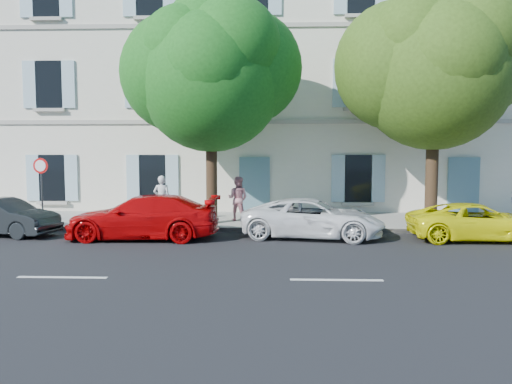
{
  "coord_description": "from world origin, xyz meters",
  "views": [
    {
      "loc": [
        -1.34,
        -14.6,
        2.79
      ],
      "look_at": [
        -1.96,
        2.0,
        1.4
      ],
      "focal_mm": 35.0,
      "sensor_mm": 36.0,
      "label": 1
    }
  ],
  "objects_px": {
    "car_yellow_supercar": "(477,222)",
    "car_dark_sedan": "(3,217)",
    "road_sign": "(41,177)",
    "pedestrian_b": "(238,199)",
    "car_red_coupe": "(143,217)",
    "tree_right": "(435,74)",
    "tree_left": "(211,80)",
    "car_white_coupe": "(313,218)",
    "pedestrian_a": "(162,199)"
  },
  "relations": [
    {
      "from": "car_yellow_supercar",
      "to": "car_dark_sedan",
      "type": "bearing_deg",
      "value": 89.27
    },
    {
      "from": "road_sign",
      "to": "pedestrian_b",
      "type": "xyz_separation_m",
      "value": [
        6.9,
        1.28,
        -0.88
      ]
    },
    {
      "from": "car_yellow_supercar",
      "to": "road_sign",
      "type": "bearing_deg",
      "value": 83.4
    },
    {
      "from": "car_red_coupe",
      "to": "tree_right",
      "type": "height_order",
      "value": "tree_right"
    },
    {
      "from": "car_yellow_supercar",
      "to": "tree_left",
      "type": "xyz_separation_m",
      "value": [
        -8.56,
        2.31,
        4.71
      ]
    },
    {
      "from": "car_white_coupe",
      "to": "road_sign",
      "type": "relative_size",
      "value": 1.9
    },
    {
      "from": "car_white_coupe",
      "to": "pedestrian_b",
      "type": "distance_m",
      "value": 3.85
    },
    {
      "from": "car_yellow_supercar",
      "to": "pedestrian_a",
      "type": "bearing_deg",
      "value": 76.71
    },
    {
      "from": "tree_left",
      "to": "pedestrian_a",
      "type": "distance_m",
      "value": 4.67
    },
    {
      "from": "car_white_coupe",
      "to": "tree_right",
      "type": "distance_m",
      "value": 6.88
    },
    {
      "from": "car_white_coupe",
      "to": "pedestrian_a",
      "type": "distance_m",
      "value": 5.85
    },
    {
      "from": "car_red_coupe",
      "to": "pedestrian_a",
      "type": "distance_m",
      "value": 2.7
    },
    {
      "from": "tree_right",
      "to": "car_red_coupe",
      "type": "bearing_deg",
      "value": -165.3
    },
    {
      "from": "road_sign",
      "to": "pedestrian_a",
      "type": "distance_m",
      "value": 4.29
    },
    {
      "from": "car_yellow_supercar",
      "to": "car_red_coupe",
      "type": "bearing_deg",
      "value": 91.17
    },
    {
      "from": "car_red_coupe",
      "to": "pedestrian_b",
      "type": "relative_size",
      "value": 2.88
    },
    {
      "from": "car_dark_sedan",
      "to": "tree_right",
      "type": "relative_size",
      "value": 0.45
    },
    {
      "from": "road_sign",
      "to": "pedestrian_a",
      "type": "height_order",
      "value": "road_sign"
    },
    {
      "from": "car_red_coupe",
      "to": "road_sign",
      "type": "bearing_deg",
      "value": -115.1
    },
    {
      "from": "car_white_coupe",
      "to": "pedestrian_a",
      "type": "relative_size",
      "value": 2.62
    },
    {
      "from": "tree_right",
      "to": "road_sign",
      "type": "xyz_separation_m",
      "value": [
        -13.89,
        -0.63,
        -3.62
      ]
    },
    {
      "from": "tree_left",
      "to": "tree_right",
      "type": "height_order",
      "value": "tree_right"
    },
    {
      "from": "car_yellow_supercar",
      "to": "pedestrian_a",
      "type": "height_order",
      "value": "pedestrian_a"
    },
    {
      "from": "tree_right",
      "to": "tree_left",
      "type": "bearing_deg",
      "value": -179.32
    },
    {
      "from": "tree_right",
      "to": "pedestrian_a",
      "type": "xyz_separation_m",
      "value": [
        -9.75,
        0.12,
        -4.47
      ]
    },
    {
      "from": "car_red_coupe",
      "to": "car_yellow_supercar",
      "type": "distance_m",
      "value": 10.43
    },
    {
      "from": "car_red_coupe",
      "to": "pedestrian_b",
      "type": "xyz_separation_m",
      "value": [
        2.76,
        3.21,
        0.29
      ]
    },
    {
      "from": "car_red_coupe",
      "to": "road_sign",
      "type": "height_order",
      "value": "road_sign"
    },
    {
      "from": "pedestrian_b",
      "to": "car_dark_sedan",
      "type": "bearing_deg",
      "value": 36.18
    },
    {
      "from": "car_dark_sedan",
      "to": "road_sign",
      "type": "height_order",
      "value": "road_sign"
    },
    {
      "from": "car_red_coupe",
      "to": "pedestrian_a",
      "type": "bearing_deg",
      "value": 179.82
    },
    {
      "from": "car_yellow_supercar",
      "to": "pedestrian_b",
      "type": "xyz_separation_m",
      "value": [
        -7.67,
        3.05,
        0.4
      ]
    },
    {
      "from": "car_red_coupe",
      "to": "tree_left",
      "type": "distance_m",
      "value": 5.54
    },
    {
      "from": "pedestrian_a",
      "to": "car_white_coupe",
      "type": "bearing_deg",
      "value": 154.62
    },
    {
      "from": "car_white_coupe",
      "to": "pedestrian_b",
      "type": "height_order",
      "value": "pedestrian_b"
    },
    {
      "from": "car_dark_sedan",
      "to": "tree_right",
      "type": "xyz_separation_m",
      "value": [
        14.5,
        2.12,
        4.87
      ]
    },
    {
      "from": "car_dark_sedan",
      "to": "tree_left",
      "type": "distance_m",
      "value": 8.35
    },
    {
      "from": "car_white_coupe",
      "to": "tree_right",
      "type": "xyz_separation_m",
      "value": [
        4.38,
        2.15,
        4.85
      ]
    },
    {
      "from": "tree_left",
      "to": "tree_right",
      "type": "relative_size",
      "value": 0.96
    },
    {
      "from": "car_dark_sedan",
      "to": "car_white_coupe",
      "type": "xyz_separation_m",
      "value": [
        10.12,
        -0.03,
        0.02
      ]
    },
    {
      "from": "tree_left",
      "to": "road_sign",
      "type": "relative_size",
      "value": 3.37
    },
    {
      "from": "car_white_coupe",
      "to": "tree_right",
      "type": "bearing_deg",
      "value": -54.51
    },
    {
      "from": "car_dark_sedan",
      "to": "road_sign",
      "type": "distance_m",
      "value": 2.04
    },
    {
      "from": "car_white_coupe",
      "to": "car_dark_sedan",
      "type": "bearing_deg",
      "value": 99.17
    },
    {
      "from": "pedestrian_b",
      "to": "pedestrian_a",
      "type": "bearing_deg",
      "value": 26.67
    },
    {
      "from": "tree_left",
      "to": "pedestrian_a",
      "type": "height_order",
      "value": "tree_left"
    },
    {
      "from": "tree_left",
      "to": "car_white_coupe",
      "type": "bearing_deg",
      "value": -30.4
    },
    {
      "from": "car_red_coupe",
      "to": "tree_right",
      "type": "relative_size",
      "value": 0.58
    },
    {
      "from": "road_sign",
      "to": "pedestrian_a",
      "type": "xyz_separation_m",
      "value": [
        4.14,
        0.76,
        -0.85
      ]
    },
    {
      "from": "tree_right",
      "to": "pedestrian_b",
      "type": "relative_size",
      "value": 5.0
    }
  ]
}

